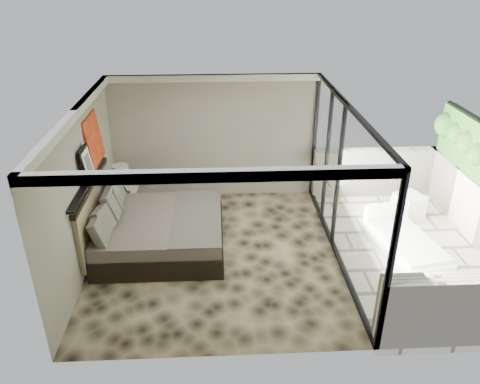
{
  "coord_description": "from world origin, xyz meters",
  "views": [
    {
      "loc": [
        0.07,
        -7.29,
        4.94
      ],
      "look_at": [
        0.47,
        0.4,
        1.09
      ],
      "focal_mm": 35.0,
      "sensor_mm": 36.0,
      "label": 1
    }
  ],
  "objects_px": {
    "table_lamp": "(121,175)",
    "lounger": "(404,245)",
    "ottoman": "(408,206)",
    "bed": "(155,230)",
    "nightstand": "(125,201)"
  },
  "relations": [
    {
      "from": "ottoman",
      "to": "lounger",
      "type": "xyz_separation_m",
      "value": [
        -0.6,
        -1.39,
        -0.05
      ]
    },
    {
      "from": "bed",
      "to": "table_lamp",
      "type": "relative_size",
      "value": 3.91
    },
    {
      "from": "bed",
      "to": "ottoman",
      "type": "height_order",
      "value": "bed"
    },
    {
      "from": "lounger",
      "to": "ottoman",
      "type": "bearing_deg",
      "value": 56.11
    },
    {
      "from": "nightstand",
      "to": "bed",
      "type": "bearing_deg",
      "value": -41.66
    },
    {
      "from": "nightstand",
      "to": "ottoman",
      "type": "distance_m",
      "value": 6.05
    },
    {
      "from": "bed",
      "to": "nightstand",
      "type": "bearing_deg",
      "value": 120.17
    },
    {
      "from": "table_lamp",
      "to": "lounger",
      "type": "distance_m",
      "value": 5.78
    },
    {
      "from": "nightstand",
      "to": "table_lamp",
      "type": "xyz_separation_m",
      "value": [
        -0.0,
        -0.03,
        0.63
      ]
    },
    {
      "from": "lounger",
      "to": "nightstand",
      "type": "bearing_deg",
      "value": 150.3
    },
    {
      "from": "ottoman",
      "to": "lounger",
      "type": "bearing_deg",
      "value": -113.31
    },
    {
      "from": "nightstand",
      "to": "lounger",
      "type": "relative_size",
      "value": 0.3
    },
    {
      "from": "ottoman",
      "to": "nightstand",
      "type": "bearing_deg",
      "value": 175.32
    },
    {
      "from": "table_lamp",
      "to": "nightstand",
      "type": "bearing_deg",
      "value": 84.05
    },
    {
      "from": "table_lamp",
      "to": "ottoman",
      "type": "distance_m",
      "value": 6.08
    }
  ]
}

